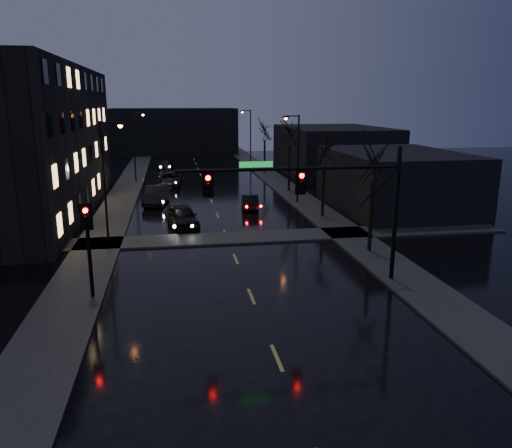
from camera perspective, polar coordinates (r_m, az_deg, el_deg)
name	(u,v)px	position (r m, az deg, el deg)	size (l,w,h in m)	color
ground	(289,388)	(17.27, 3.83, -18.15)	(160.00, 160.00, 0.00)	black
sidewalk_left	(122,198)	(50.32, -15.07, 2.94)	(3.00, 140.00, 0.12)	#2D2D2B
sidewalk_right	(292,192)	(51.49, 4.13, 3.62)	(3.00, 140.00, 0.12)	#2D2D2B
sidewalk_cross	(227,238)	(34.15, -3.29, -1.63)	(40.00, 3.00, 0.12)	#2D2D2B
apartment_block	(12,141)	(46.22, -26.13, 8.53)	(12.00, 30.00, 12.00)	black
commercial_right_near	(395,180)	(44.99, 15.65, 4.81)	(10.00, 14.00, 5.00)	black
commercial_right_far	(333,151)	(65.81, 8.78, 8.30)	(12.00, 18.00, 6.00)	black
far_block	(174,131)	(92.38, -9.34, 10.44)	(22.00, 10.00, 8.00)	black
signal_mast	(325,191)	(24.74, 7.93, 3.74)	(11.11, 0.41, 7.00)	black
signal_pole_left	(88,238)	(24.36, -18.65, -1.49)	(0.35, 0.41, 4.53)	black
tree_near	(375,152)	(30.78, 13.41, 8.00)	(3.52, 3.52, 8.08)	black
tree_mid_a	(325,145)	(40.18, 7.85, 8.96)	(3.30, 3.30, 7.58)	black
tree_mid_b	(290,127)	(51.69, 3.88, 10.97)	(3.74, 3.74, 8.59)	black
tree_far	(265,126)	(65.40, 1.01, 11.11)	(3.43, 3.43, 7.88)	black
streetlight_l_near	(107,173)	(32.79, -16.66, 5.59)	(1.53, 0.28, 8.00)	black
streetlight_l_far	(136,141)	(59.54, -13.59, 9.22)	(1.53, 0.28, 8.00)	black
streetlight_r_mid	(296,151)	(45.81, 4.58, 8.30)	(1.53, 0.28, 8.00)	black
streetlight_r_far	(249,133)	(73.21, -0.80, 10.39)	(1.53, 0.28, 8.00)	black
oncoming_car_a	(182,216)	(37.45, -8.40, 0.86)	(1.98, 4.93, 1.68)	black
oncoming_car_b	(156,195)	(46.35, -11.33, 3.23)	(1.79, 5.13, 1.69)	black
oncoming_car_c	(170,179)	(56.54, -9.82, 5.06)	(2.44, 5.30, 1.47)	black
oncoming_car_d	(165,165)	(70.55, -10.32, 6.68)	(1.82, 4.49, 1.30)	black
lead_car	(250,202)	(43.41, -0.72, 2.55)	(1.40, 4.01, 1.32)	black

